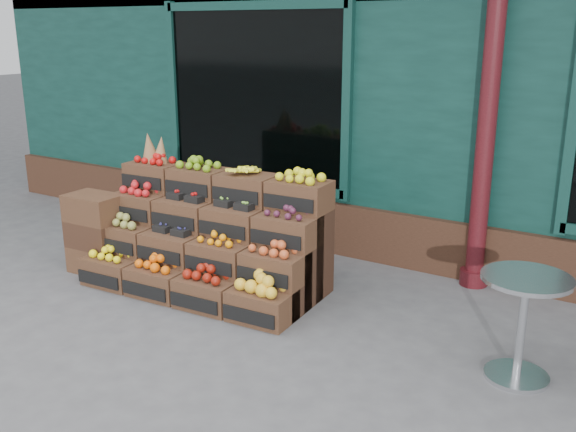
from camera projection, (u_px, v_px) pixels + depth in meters
The scene contains 6 objects.
ground at pixel (265, 333), 5.54m from camera, with size 60.00×60.00×0.00m, color #4D4D50.
shop_facade at pixel (467, 38), 9.01m from camera, with size 12.00×6.24×4.80m.
crate_display at pixel (210, 242), 6.47m from camera, with size 2.41×1.28×1.47m.
spare_crates at pixel (96, 233), 6.83m from camera, with size 0.59×0.42×0.85m.
bistro_table at pixel (523, 316), 4.69m from camera, with size 0.65×0.65×0.82m.
shopkeeper at pixel (280, 155), 8.28m from camera, with size 0.69×0.46×1.90m, color #1B612D.
Camera 1 is at (2.85, -4.15, 2.54)m, focal length 40.00 mm.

